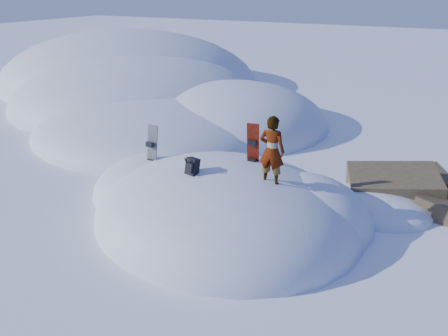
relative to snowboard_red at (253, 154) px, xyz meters
The scene contains 9 objects.
ground 1.86m from the snowboard_red, 113.96° to the right, with size 120.00×120.00×0.00m, color white.
snow_mound 1.81m from the snowboard_red, 132.14° to the right, with size 8.00×6.00×3.00m.
snow_ridge 14.16m from the snowboard_red, 140.21° to the left, with size 21.50×18.50×6.40m.
rock_outcrop 4.29m from the snowboard_red, 32.93° to the left, with size 4.68×4.41×1.68m.
snowboard_red is the anchor object (origin of this frame).
snowboard_dark 2.96m from the snowboard_red, behind, with size 0.33×0.31×1.71m.
backpack 1.73m from the snowboard_red, 122.09° to the right, with size 0.34×0.38×0.48m.
gear_pile 4.01m from the snowboard_red, 151.18° to the right, with size 0.74×0.55×0.20m.
person 1.35m from the snowboard_red, 45.83° to the right, with size 0.60×0.39×1.64m, color slate.
Camera 1 is at (4.63, -8.71, 5.61)m, focal length 35.00 mm.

